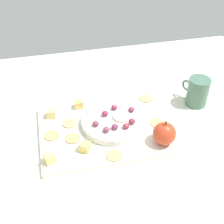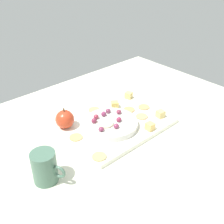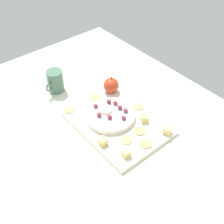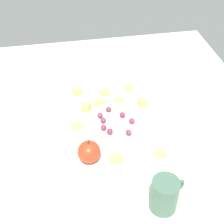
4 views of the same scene
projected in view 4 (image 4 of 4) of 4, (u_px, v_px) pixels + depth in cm
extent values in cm
cube|color=silver|center=(128.00, 137.00, 106.54)|extent=(124.80, 94.76, 4.46)
cube|color=white|center=(113.00, 123.00, 107.36)|extent=(37.32, 27.78, 1.57)
cylinder|color=silver|center=(117.00, 124.00, 104.03)|extent=(18.78, 18.78, 2.13)
sphere|color=red|center=(89.00, 152.00, 92.16)|extent=(6.46, 6.46, 6.46)
cylinder|color=brown|center=(88.00, 142.00, 89.69)|extent=(0.50, 0.50, 1.20)
cube|color=#F2C86E|center=(143.00, 103.00, 111.86)|extent=(2.62, 2.62, 2.61)
cube|color=#F4D277|center=(77.00, 91.00, 116.89)|extent=(3.37, 3.37, 2.61)
cube|color=#E5C979|center=(129.00, 88.00, 118.19)|extent=(2.97, 2.97, 2.61)
cube|color=#EFD26B|center=(86.00, 107.00, 110.00)|extent=(3.60, 3.60, 2.61)
cylinder|color=tan|center=(117.00, 158.00, 94.42)|extent=(4.32, 4.32, 0.40)
cylinder|color=tan|center=(105.00, 92.00, 118.15)|extent=(4.32, 4.32, 0.40)
cylinder|color=tan|center=(160.00, 153.00, 95.82)|extent=(4.32, 4.32, 0.40)
cylinder|color=tan|center=(100.00, 103.00, 113.49)|extent=(4.32, 4.32, 0.40)
cylinder|color=tan|center=(119.00, 101.00, 114.48)|extent=(4.32, 4.32, 0.40)
cylinder|color=tan|center=(77.00, 126.00, 104.76)|extent=(4.32, 4.32, 0.40)
ellipsoid|color=#932B4C|center=(122.00, 115.00, 104.54)|extent=(1.91, 1.72, 1.71)
ellipsoid|color=#853354|center=(129.00, 133.00, 98.47)|extent=(1.91, 1.72, 1.54)
ellipsoid|color=#953145|center=(104.00, 128.00, 100.13)|extent=(1.91, 1.72, 1.62)
ellipsoid|color=#8B3256|center=(132.00, 122.00, 101.98)|extent=(1.91, 1.72, 1.68)
ellipsoid|color=#872E4A|center=(110.00, 132.00, 98.67)|extent=(1.91, 1.72, 1.78)
ellipsoid|color=#823158|center=(103.00, 120.00, 102.53)|extent=(1.91, 1.72, 1.73)
ellipsoid|color=#85334C|center=(108.00, 109.00, 106.72)|extent=(1.91, 1.72, 1.56)
ellipsoid|color=#823A58|center=(100.00, 115.00, 104.43)|extent=(1.91, 1.72, 1.60)
cylinder|color=beige|center=(120.00, 127.00, 101.16)|extent=(5.23, 5.23, 0.60)
cylinder|color=#4A6E5B|center=(164.00, 195.00, 81.32)|extent=(6.88, 6.88, 9.51)
torus|color=#4A6E5B|center=(178.00, 186.00, 83.34)|extent=(2.38, 3.97, 4.00)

